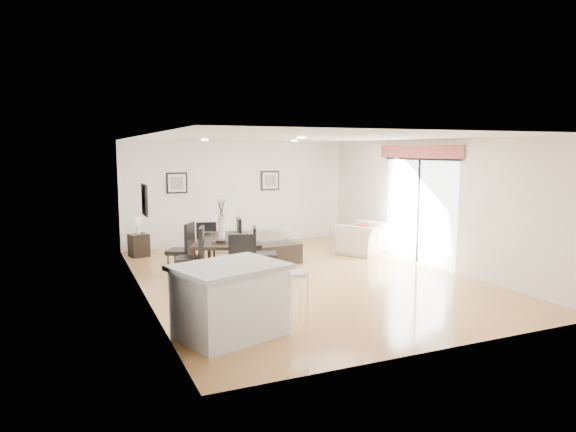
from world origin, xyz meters
name	(u,v)px	position (x,y,z in m)	size (l,w,h in m)	color
ground	(302,277)	(0.00, 0.00, 0.00)	(8.00, 8.00, 0.00)	tan
wall_back	(238,193)	(0.00, 4.00, 1.35)	(6.00, 0.04, 2.70)	white
wall_front	(443,243)	(0.00, -4.00, 1.35)	(6.00, 0.04, 2.70)	white
wall_left	(142,217)	(-3.00, 0.00, 1.35)	(0.04, 8.00, 2.70)	white
wall_right	(429,202)	(3.00, 0.00, 1.35)	(0.04, 8.00, 2.70)	white
ceiling	(303,137)	(0.00, 0.00, 2.70)	(6.00, 8.00, 0.02)	white
sofa	(251,239)	(-0.03, 2.93, 0.28)	(1.94, 0.76, 0.57)	gray
armchair	(364,238)	(2.34, 1.50, 0.37)	(1.13, 0.99, 0.73)	white
courtyard_plant_a	(535,240)	(5.90, -0.28, 0.36)	(0.65, 0.56, 0.72)	#335424
courtyard_plant_b	(481,236)	(5.44, 0.93, 0.30)	(0.34, 0.34, 0.60)	#335424
dining_table	(222,242)	(-1.41, 0.71, 0.68)	(1.56, 2.02, 0.75)	black
dining_chair_wnear	(196,253)	(-2.04, 0.22, 0.61)	(0.62, 0.62, 1.09)	black
dining_chair_wfar	(184,246)	(-2.06, 1.11, 0.58)	(0.65, 0.65, 1.04)	black
dining_chair_enear	(260,250)	(-0.77, 0.28, 0.56)	(0.57, 0.57, 1.00)	black
dining_chair_efar	(245,240)	(-0.77, 1.18, 0.60)	(0.57, 0.57, 1.07)	black
dining_chair_head	(241,260)	(-1.38, -0.42, 0.55)	(0.55, 0.55, 0.99)	black
dining_chair_foot	(206,241)	(-1.43, 1.83, 0.53)	(0.51, 0.51, 0.94)	black
vase	(221,221)	(-1.41, 0.71, 1.10)	(0.84, 1.37, 0.77)	white
coffee_table	(274,254)	(-0.04, 1.37, 0.22)	(1.08, 0.65, 0.43)	black
side_table	(139,245)	(-2.66, 3.31, 0.27)	(0.40, 0.40, 0.53)	black
table_lamp	(138,223)	(-2.66, 3.31, 0.78)	(0.21, 0.21, 0.39)	white
cushion	(363,230)	(2.24, 1.39, 0.58)	(0.33, 0.10, 0.33)	#A9151F
kitchen_island	(230,300)	(-2.23, -2.50, 0.49)	(1.65, 1.43, 0.97)	white
bar_stool	(296,279)	(-1.27, -2.50, 0.68)	(0.36, 0.36, 0.79)	silver
framed_print_back_left	(177,183)	(-1.60, 3.97, 1.65)	(0.52, 0.04, 0.52)	black
framed_print_back_right	(270,181)	(0.90, 3.97, 1.65)	(0.52, 0.04, 0.52)	black
framed_print_left_wall	(145,200)	(-2.97, -0.20, 1.65)	(0.04, 0.52, 0.52)	black
sliding_door	(419,187)	(2.96, 0.30, 1.66)	(0.12, 2.70, 2.57)	white
courtyard	(506,211)	(6.16, 0.87, 0.92)	(6.00, 6.00, 2.00)	gray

